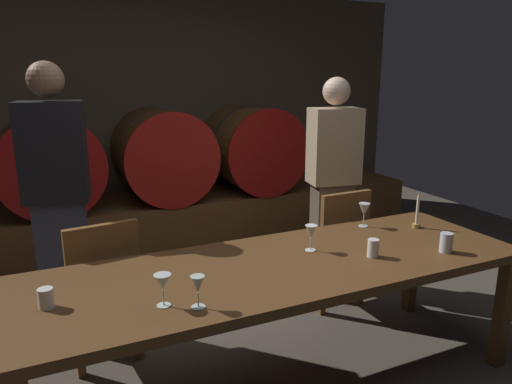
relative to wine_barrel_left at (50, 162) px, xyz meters
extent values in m
plane|color=#4C443A|center=(1.01, -2.40, -0.90)|extent=(7.81, 7.81, 0.00)
cube|color=brown|center=(1.01, 0.55, 0.36)|extent=(6.01, 0.24, 2.52)
cube|color=brown|center=(1.01, 0.00, -0.67)|extent=(5.41, 0.90, 0.47)
cylinder|color=brown|center=(0.00, 0.00, 0.00)|extent=(0.88, 0.87, 0.88)
cylinder|color=#9E1411|center=(0.00, -0.45, 0.00)|extent=(0.89, 0.03, 0.89)
cylinder|color=#9E1411|center=(0.00, 0.45, 0.00)|extent=(0.89, 0.03, 0.89)
cylinder|color=#2D2D33|center=(0.00, 0.00, 0.00)|extent=(0.88, 0.04, 0.88)
cylinder|color=brown|center=(1.02, 0.00, 0.00)|extent=(0.88, 0.87, 0.88)
cylinder|color=#B21C16|center=(1.02, -0.45, 0.00)|extent=(0.89, 0.03, 0.89)
cylinder|color=#B21C16|center=(1.02, 0.45, 0.00)|extent=(0.89, 0.03, 0.89)
cylinder|color=#2D2D33|center=(1.02, 0.00, 0.00)|extent=(0.88, 0.04, 0.88)
cylinder|color=brown|center=(1.98, 0.00, 0.00)|extent=(0.88, 0.87, 0.88)
cylinder|color=#9E1411|center=(1.98, -0.45, 0.00)|extent=(0.89, 0.03, 0.89)
cylinder|color=#9E1411|center=(1.98, 0.45, 0.00)|extent=(0.89, 0.03, 0.89)
cylinder|color=#2D2D33|center=(1.98, 0.00, 0.00)|extent=(0.88, 0.04, 0.88)
cube|color=brown|center=(0.99, -2.56, -0.21)|extent=(2.70, 0.86, 0.05)
cube|color=brown|center=(2.26, -2.92, -0.57)|extent=(0.07, 0.07, 0.67)
cube|color=brown|center=(-0.28, -2.19, -0.57)|extent=(0.07, 0.07, 0.67)
cube|color=brown|center=(2.26, -2.19, -0.57)|extent=(0.07, 0.07, 0.67)
cube|color=brown|center=(0.17, -1.83, -0.46)|extent=(0.44, 0.44, 0.04)
cube|color=brown|center=(0.19, -2.01, -0.23)|extent=(0.40, 0.09, 0.42)
cube|color=brown|center=(0.32, -1.64, -0.69)|extent=(0.05, 0.05, 0.42)
cube|color=brown|center=(-0.02, -1.68, -0.69)|extent=(0.05, 0.05, 0.42)
cube|color=brown|center=(0.36, -1.98, -0.69)|extent=(0.05, 0.05, 0.42)
cube|color=brown|center=(0.02, -2.02, -0.69)|extent=(0.05, 0.05, 0.42)
cube|color=brown|center=(1.81, -1.80, -0.46)|extent=(0.41, 0.41, 0.04)
cube|color=brown|center=(1.82, -1.98, -0.23)|extent=(0.40, 0.05, 0.42)
cube|color=brown|center=(1.98, -1.63, -0.69)|extent=(0.05, 0.05, 0.42)
cube|color=brown|center=(1.64, -1.64, -0.69)|extent=(0.05, 0.05, 0.42)
cube|color=brown|center=(1.99, -1.97, -0.69)|extent=(0.05, 0.05, 0.42)
cube|color=brown|center=(1.65, -1.98, -0.69)|extent=(0.05, 0.05, 0.42)
cube|color=#33384C|center=(0.00, -1.45, -0.46)|extent=(0.33, 0.25, 0.90)
cube|color=black|center=(0.00, -1.45, 0.30)|extent=(0.42, 0.31, 0.62)
sphere|color=#8C664C|center=(0.00, -1.45, 0.74)|extent=(0.21, 0.21, 0.21)
cube|color=brown|center=(2.00, -1.54, -0.49)|extent=(0.33, 0.25, 0.84)
cube|color=tan|center=(2.00, -1.54, 0.23)|extent=(0.42, 0.31, 0.58)
sphere|color=beige|center=(2.00, -1.54, 0.64)|extent=(0.21, 0.21, 0.21)
cylinder|color=olive|center=(2.06, -2.40, -0.17)|extent=(0.05, 0.05, 0.02)
cylinder|color=#EDE5CC|center=(2.06, -2.40, -0.07)|extent=(0.02, 0.02, 0.18)
cone|color=yellow|center=(2.06, -2.40, 0.03)|extent=(0.01, 0.01, 0.02)
cylinder|color=silver|center=(0.34, -2.75, -0.18)|extent=(0.06, 0.06, 0.00)
cylinder|color=silver|center=(0.34, -2.75, -0.14)|extent=(0.01, 0.01, 0.07)
cone|color=silver|center=(0.34, -2.75, -0.07)|extent=(0.07, 0.07, 0.07)
cylinder|color=silver|center=(0.47, -2.83, -0.18)|extent=(0.06, 0.06, 0.00)
cylinder|color=silver|center=(0.47, -2.83, -0.15)|extent=(0.01, 0.01, 0.06)
cone|color=silver|center=(0.47, -2.83, -0.08)|extent=(0.06, 0.06, 0.08)
cylinder|color=white|center=(1.24, -2.46, -0.18)|extent=(0.06, 0.06, 0.00)
cylinder|color=white|center=(1.24, -2.46, -0.15)|extent=(0.01, 0.01, 0.07)
cone|color=white|center=(1.24, -2.46, -0.07)|extent=(0.07, 0.07, 0.07)
cylinder|color=white|center=(1.77, -2.24, -0.18)|extent=(0.06, 0.06, 0.00)
cylinder|color=white|center=(1.77, -2.24, -0.14)|extent=(0.01, 0.01, 0.07)
cone|color=white|center=(1.77, -2.24, -0.07)|extent=(0.07, 0.07, 0.08)
cylinder|color=white|center=(-0.11, -2.56, -0.14)|extent=(0.06, 0.06, 0.09)
cylinder|color=white|center=(1.50, -2.68, -0.13)|extent=(0.06, 0.06, 0.10)
cylinder|color=silver|center=(1.90, -2.79, -0.13)|extent=(0.07, 0.07, 0.11)
camera|label=1|loc=(-0.06, -4.56, 0.77)|focal=32.97mm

